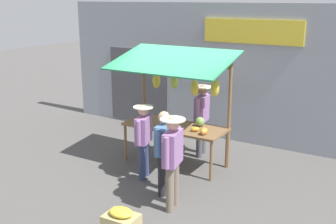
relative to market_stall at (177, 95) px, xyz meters
The scene contains 8 objects.
ground_plane 1.54m from the market_stall, 59.94° to the left, with size 40.00×40.00×0.00m, color #514F4C.
street_backdrop 2.16m from the market_stall, 88.32° to the right, with size 9.00×0.30×3.40m.
market_stall is the anchor object (origin of this frame).
vendor_with_sunhat 0.93m from the market_stall, 108.20° to the right, with size 0.43×0.70×1.66m.
shopper_in_grey_tee 1.19m from the market_stall, 77.92° to the left, with size 0.39×0.64×1.51m.
shopper_with_ponytail 1.57m from the market_stall, 110.00° to the left, with size 0.31×0.67×1.58m.
shopper_with_shopping_bag 2.06m from the market_stall, 117.37° to the left, with size 0.43×0.69×1.65m.
produce_crate_near 3.25m from the market_stall, 102.91° to the left, with size 0.53×0.40×0.44m.
Camera 1 is at (-4.16, 7.30, 3.53)m, focal length 44.12 mm.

